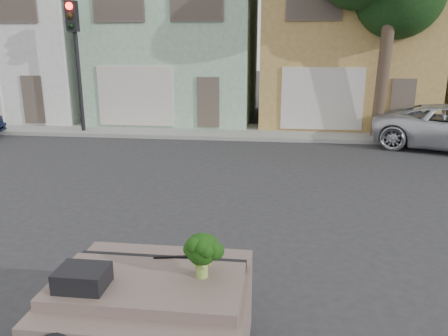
# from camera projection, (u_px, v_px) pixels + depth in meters

# --- Properties ---
(ground_plane) EXTENTS (120.00, 120.00, 0.00)m
(ground_plane) POSITION_uv_depth(u_px,v_px,m) (202.00, 246.00, 7.69)
(ground_plane) COLOR #303033
(ground_plane) RESTS_ON ground
(sidewalk) EXTENTS (40.00, 3.00, 0.15)m
(sidewalk) POSITION_uv_depth(u_px,v_px,m) (246.00, 132.00, 17.71)
(sidewalk) COLOR gray
(sidewalk) RESTS_ON ground
(townhouse_white) EXTENTS (7.20, 8.20, 7.55)m
(townhouse_white) POSITION_uv_depth(u_px,v_px,m) (34.00, 39.00, 21.85)
(townhouse_white) COLOR white
(townhouse_white) RESTS_ON ground
(townhouse_mint) EXTENTS (7.20, 8.20, 7.55)m
(townhouse_mint) POSITION_uv_depth(u_px,v_px,m) (181.00, 39.00, 20.96)
(townhouse_mint) COLOR #9CC5A4
(townhouse_mint) RESTS_ON ground
(townhouse_tan) EXTENTS (7.20, 8.20, 7.55)m
(townhouse_tan) POSITION_uv_depth(u_px,v_px,m) (340.00, 39.00, 20.08)
(townhouse_tan) COLOR tan
(townhouse_tan) RESTS_ON ground
(traffic_signal) EXTENTS (0.40, 0.40, 5.10)m
(traffic_signal) POSITION_uv_depth(u_px,v_px,m) (77.00, 70.00, 16.86)
(traffic_signal) COLOR black
(traffic_signal) RESTS_ON ground
(tree_near) EXTENTS (4.40, 4.00, 8.50)m
(tree_near) POSITION_uv_depth(u_px,v_px,m) (388.00, 22.00, 15.34)
(tree_near) COLOR #153312
(tree_near) RESTS_ON ground
(car_dashboard) EXTENTS (2.00, 1.80, 1.12)m
(car_dashboard) POSITION_uv_depth(u_px,v_px,m) (154.00, 320.00, 4.67)
(car_dashboard) COLOR #6D5951
(car_dashboard) RESTS_ON ground
(instrument_hump) EXTENTS (0.48, 0.38, 0.20)m
(instrument_hump) POSITION_uv_depth(u_px,v_px,m) (82.00, 278.00, 4.23)
(instrument_hump) COLOR black
(instrument_hump) RESTS_ON car_dashboard
(wiper_arm) EXTENTS (0.69, 0.15, 0.02)m
(wiper_arm) POSITION_uv_depth(u_px,v_px,m) (185.00, 257.00, 4.85)
(wiper_arm) COLOR black
(wiper_arm) RESTS_ON car_dashboard
(broccoli) EXTENTS (0.49, 0.49, 0.48)m
(broccoli) POSITION_uv_depth(u_px,v_px,m) (202.00, 255.00, 4.38)
(broccoli) COLOR black
(broccoli) RESTS_ON car_dashboard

